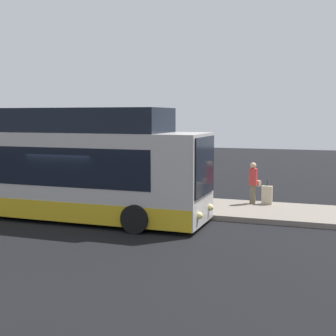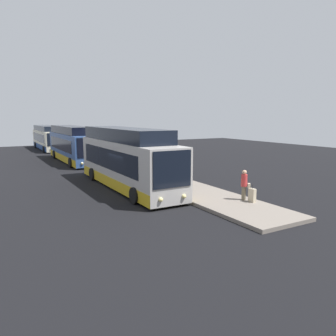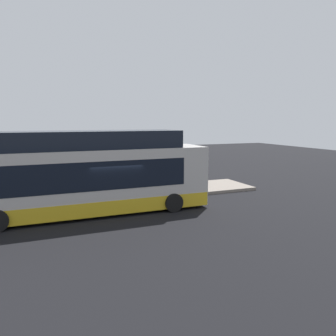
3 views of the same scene
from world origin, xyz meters
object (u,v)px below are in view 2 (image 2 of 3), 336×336
Objects in this scene: passenger_with_bags at (165,172)px; trash_bin at (178,184)px; passenger_boarding at (244,184)px; passenger_waiting at (179,170)px; bus_third at (48,139)px; bus_lead at (126,161)px; suitcase at (252,195)px; bus_second at (72,146)px; sign_post at (156,162)px.

trash_bin is (1.81, -0.10, -0.53)m from passenger_with_bags.
passenger_boarding is 5.55m from passenger_waiting.
bus_third is 32.42m from passenger_waiting.
suitcase is (7.82, 4.22, -1.28)m from bus_lead.
bus_second reaches higher than passenger_with_bags.
bus_lead reaches higher than bus_second.
bus_second is at bearing -172.11° from sign_post.
passenger_with_bags is at bearing 8.36° from bus_second.
bus_second is at bearing -169.62° from suitcase.
bus_third is at bearing -173.70° from suitcase.
bus_lead reaches higher than passenger_waiting.
trash_bin is at bearing -119.17° from passenger_boarding.
passenger_waiting reaches higher than suitcase.
passenger_boarding is at bearing 79.49° from passenger_with_bags.
passenger_with_bags is 1.60× the size of suitcase.
sign_post reaches higher than passenger_with_bags.
sign_post is 3.50× the size of trash_bin.
bus_second is 15.23m from bus_third.
bus_second is at bearing -132.13° from passenger_boarding.
bus_lead is 19.19× the size of trash_bin.
passenger_waiting reaches higher than passenger_with_bags.
passenger_with_bags reaches higher than trash_bin.
sign_post is (-7.55, -2.08, 1.06)m from suitcase.
passenger_boarding is at bearing 10.46° from bus_second.
trash_bin is at bearing 37.57° from bus_lead.
passenger_with_bags is at bearing -164.71° from suitcase.
passenger_boarding is 0.76× the size of sign_post.
sign_post is at bearing 100.47° from passenger_waiting.
bus_lead reaches higher than trash_bin.
passenger_boarding reaches higher than suitcase.
suitcase is (0.57, 0.07, -0.56)m from passenger_boarding.
passenger_boarding reaches higher than passenger_with_bags.
bus_second is 5.48× the size of sign_post.
bus_second is (-15.24, -0.00, -0.12)m from bus_lead.
trash_bin is at bearing 3.54° from sign_post.
passenger_waiting is at bearing 10.69° from bus_second.
trash_bin is (-4.80, -1.91, -0.05)m from suitcase.
passenger_waiting reaches higher than trash_bin.
trash_bin is (18.26, 2.32, -1.22)m from bus_second.
suitcase is (38.29, 4.22, -1.02)m from bus_third.
passenger_waiting is 2.82× the size of trash_bin.
passenger_boarding is at bearing 23.42° from trash_bin.
trash_bin is (3.01, 2.32, -1.34)m from bus_lead.
bus_lead is at bearing 0.00° from bus_second.
bus_second reaches higher than passenger_waiting.
sign_post is at bearing 4.00° from bus_third.
bus_third is (-30.47, -0.00, -0.26)m from bus_lead.
passenger_waiting is 0.81× the size of sign_post.
sign_post is (-0.94, -0.27, 0.58)m from passenger_with_bags.
bus_lead is 2.18m from sign_post.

